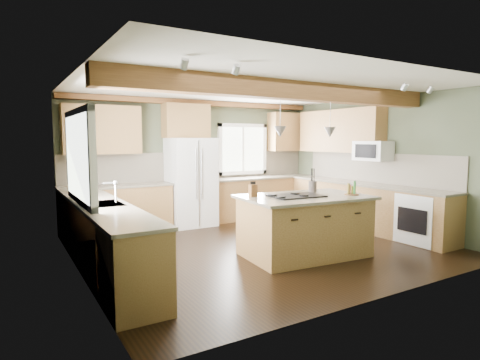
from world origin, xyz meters
TOP-DOWN VIEW (x-y plane):
  - floor at (0.00, 0.00)m, footprint 5.60×5.60m
  - ceiling at (0.00, 0.00)m, footprint 5.60×5.60m
  - wall_back at (0.00, 2.50)m, footprint 5.60×0.00m
  - wall_left at (-2.80, 0.00)m, footprint 0.00×5.00m
  - wall_right at (2.80, 0.00)m, footprint 0.00×5.00m
  - ceiling_beam at (0.00, -0.75)m, footprint 5.55×0.26m
  - soffit_trim at (0.00, 2.40)m, footprint 5.55×0.20m
  - backsplash_back at (0.00, 2.48)m, footprint 5.58×0.03m
  - backsplash_right at (2.78, 0.05)m, footprint 0.03×3.70m
  - base_cab_back_left at (-1.79, 2.20)m, footprint 2.02×0.60m
  - counter_back_left at (-1.79, 2.20)m, footprint 2.06×0.64m
  - base_cab_back_right at (1.49, 2.20)m, footprint 2.62×0.60m
  - counter_back_right at (1.49, 2.20)m, footprint 2.66×0.64m
  - base_cab_left at (-2.50, 0.05)m, footprint 0.60×3.70m
  - counter_left at (-2.50, 0.05)m, footprint 0.64×3.74m
  - base_cab_right at (2.50, 0.05)m, footprint 0.60×3.70m
  - counter_right at (2.50, 0.05)m, footprint 0.64×3.74m
  - upper_cab_back_left at (-1.99, 2.33)m, footprint 1.40×0.35m
  - upper_cab_over_fridge at (-0.30, 2.33)m, footprint 0.96×0.35m
  - upper_cab_right at (2.62, 0.90)m, footprint 0.35×2.20m
  - upper_cab_back_corner at (2.30, 2.33)m, footprint 0.90×0.35m
  - window_left at (-2.78, 0.05)m, footprint 0.04×1.60m
  - window_back at (1.15, 2.48)m, footprint 1.10×0.04m
  - sink at (-2.50, 0.05)m, footprint 0.50×0.65m
  - faucet at (-2.32, 0.05)m, footprint 0.02×0.02m
  - dishwasher at (-2.49, -1.25)m, footprint 0.60×0.60m
  - oven at (2.49, -1.25)m, footprint 0.60×0.72m
  - microwave at (2.58, -0.05)m, footprint 0.40×0.70m
  - pendant_left at (-0.15, -0.71)m, footprint 0.18×0.18m
  - pendant_right at (0.75, -0.79)m, footprint 0.18×0.18m
  - refrigerator at (-0.30, 2.12)m, footprint 0.90×0.74m
  - island at (0.30, -0.75)m, footprint 1.88×1.25m
  - island_top at (0.30, -0.75)m, footprint 2.01×1.38m
  - cooktop at (0.15, -0.74)m, footprint 0.82×0.58m
  - knife_block at (-0.42, -0.43)m, footprint 0.11×0.08m
  - utensil_crock at (0.69, -0.47)m, footprint 0.16×0.16m
  - bottle_tray at (1.00, -1.03)m, footprint 0.24×0.24m

SIDE VIEW (x-z plane):
  - floor at x=0.00m, z-range 0.00..0.00m
  - dishwasher at x=-2.49m, z-range 0.01..0.85m
  - oven at x=2.49m, z-range 0.01..0.85m
  - base_cab_back_left at x=-1.79m, z-range 0.00..0.88m
  - base_cab_back_right at x=1.49m, z-range 0.00..0.88m
  - base_cab_left at x=-2.50m, z-range 0.00..0.88m
  - base_cab_right at x=2.50m, z-range 0.00..0.88m
  - island at x=0.30m, z-range 0.00..0.88m
  - counter_back_left at x=-1.79m, z-range 0.88..0.92m
  - counter_back_right at x=1.49m, z-range 0.88..0.92m
  - counter_left at x=-2.50m, z-range 0.88..0.92m
  - counter_right at x=2.50m, z-range 0.88..0.92m
  - refrigerator at x=-0.30m, z-range 0.00..1.80m
  - island_top at x=0.30m, z-range 0.88..0.92m
  - sink at x=-2.50m, z-range 0.89..0.92m
  - cooktop at x=0.15m, z-range 0.92..0.94m
  - utensil_crock at x=0.69m, z-range 0.92..1.10m
  - knife_block at x=-0.42m, z-range 0.92..1.10m
  - bottle_tray at x=1.00m, z-range 0.92..1.12m
  - faucet at x=-2.32m, z-range 0.91..1.19m
  - backsplash_back at x=0.00m, z-range 0.92..1.50m
  - backsplash_right at x=2.78m, z-range 0.92..1.50m
  - wall_back at x=0.00m, z-range -1.50..4.10m
  - wall_left at x=-2.80m, z-range -1.20..3.80m
  - wall_right at x=2.80m, z-range -1.20..3.80m
  - window_back at x=1.15m, z-range 1.05..2.05m
  - window_left at x=-2.78m, z-range 1.02..2.08m
  - microwave at x=2.58m, z-range 1.36..1.74m
  - pendant_left at x=-0.15m, z-range 1.80..1.96m
  - pendant_right at x=0.75m, z-range 1.80..1.96m
  - upper_cab_back_left at x=-1.99m, z-range 1.50..2.40m
  - upper_cab_right at x=2.62m, z-range 1.50..2.40m
  - upper_cab_back_corner at x=2.30m, z-range 1.50..2.40m
  - upper_cab_over_fridge at x=-0.30m, z-range 1.80..2.50m
  - ceiling_beam at x=0.00m, z-range 2.34..2.60m
  - soffit_trim at x=0.00m, z-range 2.49..2.59m
  - ceiling at x=0.00m, z-range 2.60..2.60m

